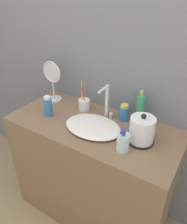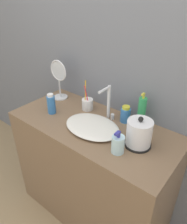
{
  "view_description": "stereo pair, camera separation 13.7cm",
  "coord_description": "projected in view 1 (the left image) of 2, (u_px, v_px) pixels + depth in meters",
  "views": [
    {
      "loc": [
        0.64,
        -0.73,
        1.67
      ],
      "look_at": [
        0.01,
        0.26,
        0.96
      ],
      "focal_mm": 35.0,
      "sensor_mm": 36.0,
      "label": 1
    },
    {
      "loc": [
        0.75,
        -0.65,
        1.67
      ],
      "look_at": [
        0.01,
        0.26,
        0.96
      ],
      "focal_mm": 35.0,
      "sensor_mm": 36.0,
      "label": 2
    }
  ],
  "objects": [
    {
      "name": "shampoo_bottle",
      "position": [
        123.0,
        142.0,
        1.19
      ],
      "size": [
        0.07,
        0.07,
        0.14
      ],
      "color": "silver",
      "rests_on": "vanity_counter"
    },
    {
      "name": "wall_back",
      "position": [
        116.0,
        48.0,
        1.41
      ],
      "size": [
        6.0,
        0.04,
        2.6
      ],
      "color": "slate",
      "rests_on": "ground_plane"
    },
    {
      "name": "mouthwash_bottle",
      "position": [
        48.0,
        107.0,
        1.49
      ],
      "size": [
        0.06,
        0.06,
        0.15
      ],
      "color": "#3370B7",
      "rests_on": "vanity_counter"
    },
    {
      "name": "vanity_mirror",
      "position": [
        52.0,
        80.0,
        1.65
      ],
      "size": [
        0.16,
        0.11,
        0.31
      ],
      "color": "silver",
      "rests_on": "vanity_counter"
    },
    {
      "name": "faucet",
      "position": [
        107.0,
        101.0,
        1.44
      ],
      "size": [
        0.06,
        0.12,
        0.24
      ],
      "color": "silver",
      "rests_on": "vanity_counter"
    },
    {
      "name": "electric_kettle",
      "position": [
        142.0,
        131.0,
        1.24
      ],
      "size": [
        0.15,
        0.15,
        0.19
      ],
      "color": "black",
      "rests_on": "vanity_counter"
    },
    {
      "name": "hand_cream_bottle",
      "position": [
        124.0,
        113.0,
        1.46
      ],
      "size": [
        0.07,
        0.07,
        0.11
      ],
      "color": "#3370B7",
      "rests_on": "vanity_counter"
    },
    {
      "name": "sink_basin",
      "position": [
        93.0,
        126.0,
        1.38
      ],
      "size": [
        0.37,
        0.27,
        0.04
      ],
      "color": "silver",
      "rests_on": "vanity_counter"
    },
    {
      "name": "lotion_bottle",
      "position": [
        140.0,
        109.0,
        1.41
      ],
      "size": [
        0.05,
        0.05,
        0.23
      ],
      "color": "#2D9956",
      "rests_on": "vanity_counter"
    },
    {
      "name": "vanity_counter",
      "position": [
        93.0,
        172.0,
        1.65
      ],
      "size": [
        1.14,
        0.52,
        0.86
      ],
      "color": "brown",
      "rests_on": "ground_plane"
    },
    {
      "name": "toothbrush_cup",
      "position": [
        84.0,
        104.0,
        1.58
      ],
      "size": [
        0.08,
        0.08,
        0.22
      ],
      "color": "silver",
      "rests_on": "vanity_counter"
    }
  ]
}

